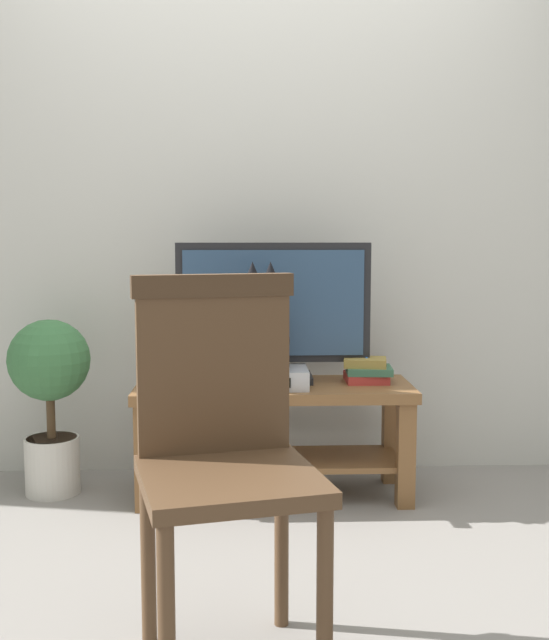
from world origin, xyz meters
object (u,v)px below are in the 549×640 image
Objects in this scene: tv at (273,309)px; cat at (262,331)px; wooden_chair at (223,438)px; potted_plant at (50,387)px; book_stack at (367,371)px; media_box at (261,378)px; tv_stand at (274,418)px.

tv is 1.86× the size of cat.
wooden_chair is at bearing -97.82° from tv.
wooden_chair is (-0.18, -1.29, -0.20)m from tv.
tv is 0.99m from potted_plant.
tv is 3.79× the size of book_stack.
tv is at bearing 68.94° from cat.
tv reaches higher than cat.
book_stack is (0.39, -0.03, -0.26)m from tv.
media_box is (-0.05, -0.12, -0.27)m from tv.
cat is at bearing -126.88° from tv_stand.
wooden_chair is 1.34× the size of potted_plant.
media_box is 0.89m from potted_plant.
tv_stand is at bearing -174.07° from book_stack.
tv is 0.16m from cat.
potted_plant is (-1.33, 0.02, -0.06)m from book_stack.
media_box is 0.51× the size of potted_plant.
tv reaches higher than book_stack.
book_stack is 1.33m from potted_plant.
potted_plant is (-0.88, 0.13, -0.25)m from cat.
potted_plant is at bearing 176.12° from tv_stand.
cat is (-0.05, -0.14, -0.07)m from tv.
media_box is at bearing -168.13° from book_stack.
tv is 0.30m from media_box.
book_stack reaches higher than tv_stand.
cat reaches higher than potted_plant.
book_stack is at bearing -0.98° from potted_plant.
tv_stand is 1.26m from wooden_chair.
cat is (-0.05, -0.07, 0.37)m from tv_stand.
tv_stand is 0.20m from media_box.
media_box is 0.38× the size of wooden_chair.
cat is at bearing 83.82° from wooden_chair.
tv is 0.82× the size of wooden_chair.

